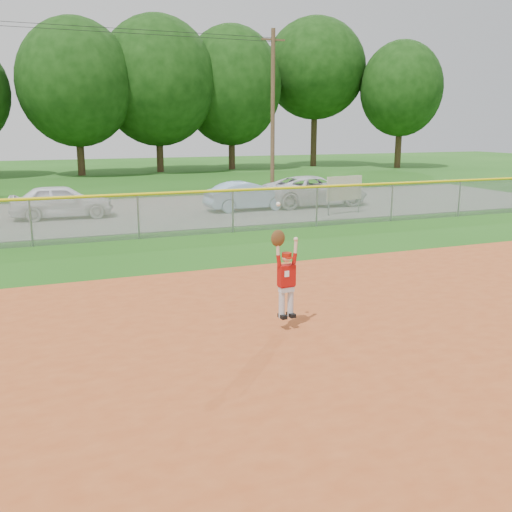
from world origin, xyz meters
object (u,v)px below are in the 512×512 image
Objects in this scene: sponsor_sign at (344,189)px; ballplayer at (285,274)px; car_blue at (248,196)px; car_white_a at (62,201)px; car_white_b at (315,191)px.

sponsor_sign is 0.86× the size of ballplayer.
sponsor_sign is at bearing -129.06° from car_blue.
sponsor_sign reaches higher than car_white_a.
ballplayer reaches higher than car_blue.
car_blue is 4.30m from sponsor_sign.
car_white_a is at bearing 88.97° from car_white_b.
car_white_b is at bearing -88.01° from car_blue.
car_blue is at bearing 71.71° from ballplayer.
car_blue is 1.79× the size of ballplayer.
sponsor_sign reaches higher than car_white_b.
sponsor_sign is at bearing 55.62° from ballplayer.
car_white_b reaches higher than car_white_a.
car_blue is 0.76× the size of car_white_b.
sponsor_sign is (-0.07, -2.82, 0.35)m from car_white_b.
car_white_b is 2.74× the size of sponsor_sign.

